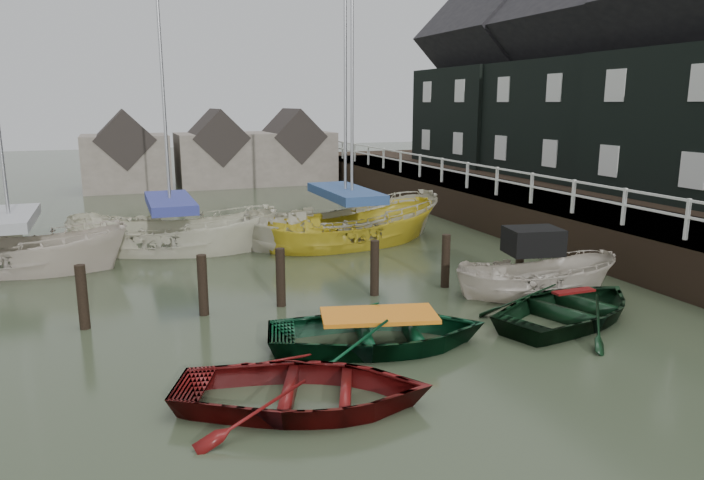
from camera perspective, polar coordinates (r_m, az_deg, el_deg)
name	(u,v)px	position (r m, az deg, el deg)	size (l,w,h in m)	color
ground	(377,343)	(12.73, 2.32, -9.37)	(120.00, 120.00, 0.00)	#2A3320
pier	(498,206)	(25.53, 13.16, 3.02)	(3.04, 32.00, 2.70)	black
land_strip	(607,215)	(29.07, 22.18, 2.11)	(14.00, 38.00, 1.50)	black
quay_houses	(645,77)	(27.73, 25.07, 13.24)	(6.52, 28.14, 10.01)	black
mooring_pilings	(284,285)	(14.92, -6.17, -4.11)	(13.72, 0.22, 1.80)	black
far_sheds	(214,153)	(37.38, -12.42, 7.70)	(14.00, 4.08, 4.39)	#665B51
rowboat_red	(304,406)	(10.32, -4.37, -14.84)	(2.91, 4.07, 0.84)	#4F0B0B
rowboat_green	(379,346)	(12.59, 2.44, -9.64)	(3.09, 4.33, 0.90)	#08311A
rowboat_dkgreen	(571,320)	(14.81, 19.32, -6.91)	(3.01, 4.21, 0.87)	black
motorboat	(535,291)	(16.37, 16.27, -4.51)	(4.39, 2.35, 2.49)	#BAAE9E
sailboat_a	(15,268)	(20.50, -28.30, -2.25)	(6.97, 4.33, 11.60)	beige
sailboat_b	(173,248)	(21.29, -15.97, -0.74)	(7.32, 4.78, 12.30)	beige
sailboat_c	(352,244)	(21.38, 0.00, -0.34)	(6.77, 3.34, 9.96)	gold
sailboat_d	(346,240)	(21.77, -0.59, 0.03)	(7.66, 3.53, 13.63)	#BAB59E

